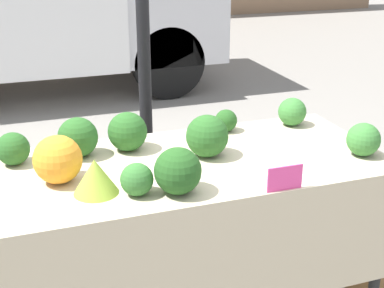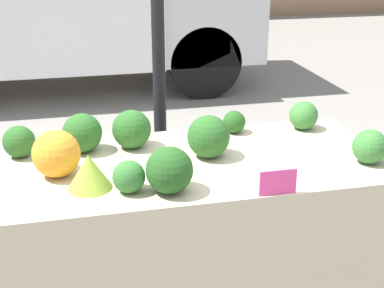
{
  "view_description": "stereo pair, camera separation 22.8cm",
  "coord_description": "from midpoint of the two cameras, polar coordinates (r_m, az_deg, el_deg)",
  "views": [
    {
      "loc": [
        -0.69,
        -2.01,
        1.83
      ],
      "look_at": [
        0.0,
        0.0,
        0.98
      ],
      "focal_mm": 50.0,
      "sensor_mm": 36.0,
      "label": 1
    },
    {
      "loc": [
        -0.47,
        -2.07,
        1.83
      ],
      "look_at": [
        0.0,
        0.0,
        0.98
      ],
      "focal_mm": 50.0,
      "sensor_mm": 36.0,
      "label": 2
    }
  ],
  "objects": [
    {
      "name": "tent_pole",
      "position": [
        2.89,
        -7.51,
        10.96
      ],
      "size": [
        0.07,
        0.07,
        2.58
      ],
      "color": "black",
      "rests_on": "ground_plane"
    },
    {
      "name": "market_table",
      "position": [
        2.31,
        -2.31,
        -5.4
      ],
      "size": [
        1.69,
        0.78,
        0.9
      ],
      "color": "beige",
      "rests_on": "ground_plane"
    },
    {
      "name": "orange_cauliflower",
      "position": [
        2.18,
        -17.08,
        -1.65
      ],
      "size": [
        0.19,
        0.19,
        0.19
      ],
      "color": "orange",
      "rests_on": "market_table"
    },
    {
      "name": "romanesco_head",
      "position": [
        2.07,
        -13.42,
        -3.45
      ],
      "size": [
        0.17,
        0.17,
        0.14
      ],
      "color": "#93B238",
      "rests_on": "market_table"
    },
    {
      "name": "broccoli_head_0",
      "position": [
        2.43,
        -9.58,
        1.26
      ],
      "size": [
        0.18,
        0.18,
        0.18
      ],
      "color": "#285B23",
      "rests_on": "market_table"
    },
    {
      "name": "broccoli_head_1",
      "position": [
        2.33,
        -1.17,
        0.8
      ],
      "size": [
        0.19,
        0.19,
        0.19
      ],
      "color": "#285B23",
      "rests_on": "market_table"
    },
    {
      "name": "broccoli_head_2",
      "position": [
        2.75,
        8.32,
        3.38
      ],
      "size": [
        0.14,
        0.14,
        0.14
      ],
      "color": "#387533",
      "rests_on": "market_table"
    },
    {
      "name": "broccoli_head_3",
      "position": [
        2.43,
        15.3,
        0.41
      ],
      "size": [
        0.15,
        0.15,
        0.15
      ],
      "color": "#387533",
      "rests_on": "market_table"
    },
    {
      "name": "broccoli_head_4",
      "position": [
        2.41,
        -14.76,
        0.65
      ],
      "size": [
        0.18,
        0.18,
        0.18
      ],
      "color": "#285B23",
      "rests_on": "market_table"
    },
    {
      "name": "broccoli_head_5",
      "position": [
        2.03,
        -9.14,
        -3.83
      ],
      "size": [
        0.13,
        0.13,
        0.13
      ],
      "color": "#336B2D",
      "rests_on": "market_table"
    },
    {
      "name": "broccoli_head_6",
      "position": [
        2.01,
        -4.79,
        -2.96
      ],
      "size": [
        0.18,
        0.18,
        0.18
      ],
      "color": "#23511E",
      "rests_on": "market_table"
    },
    {
      "name": "broccoli_head_7",
      "position": [
        2.64,
        1.18,
        2.47
      ],
      "size": [
        0.11,
        0.11,
        0.11
      ],
      "color": "#23511E",
      "rests_on": "market_table"
    },
    {
      "name": "broccoli_head_8",
      "position": [
        2.42,
        -21.16,
        -0.54
      ],
      "size": [
        0.14,
        0.14,
        0.14
      ],
      "color": "#285B23",
      "rests_on": "market_table"
    },
    {
      "name": "price_sign",
      "position": [
        2.05,
        6.76,
        -3.72
      ],
      "size": [
        0.15,
        0.01,
        0.1
      ],
      "color": "#EF4793",
      "rests_on": "market_table"
    }
  ]
}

